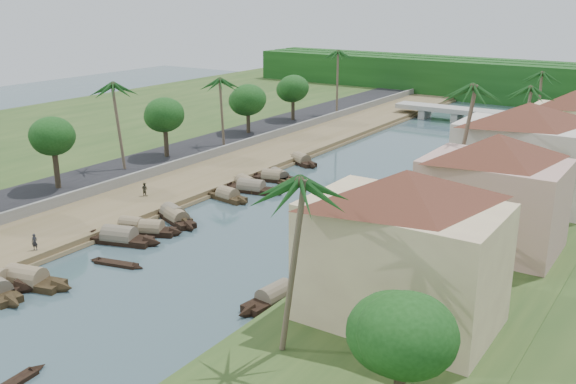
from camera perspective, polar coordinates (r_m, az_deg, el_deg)
The scene contains 44 objects.
ground at distance 54.87m, azimuth -7.88°, elevation -6.18°, with size 220.00×220.00×0.00m, color #3B5258.
left_bank at distance 78.91m, azimuth -7.12°, elevation 1.50°, with size 10.00×180.00×0.80m, color brown.
right_bank at distance 62.93m, azimuth 17.98°, elevation -3.18°, with size 16.00×180.00×1.20m, color #28441B.
road at distance 84.45m, azimuth -11.53°, elevation 2.55°, with size 8.00×180.00×1.40m, color black.
retaining_wall at distance 81.38m, azimuth -9.41°, elevation 2.58°, with size 0.40×180.00×1.10m, color slate.
far_left_fill at distance 104.51m, azimuth -21.96°, elevation 4.44°, with size 45.00×220.00×1.35m, color #28441B.
treeline at distance 142.60m, azimuth 19.82°, elevation 9.17°, with size 120.00×14.00×8.00m.
bridge at distance 116.24m, azimuth 16.23°, elevation 6.73°, with size 28.00×4.00×2.40m.
building_near at distance 41.32m, azimuth 10.14°, elevation -4.76°, with size 14.85×14.85×10.20m.
building_mid at distance 55.46m, azimuth 17.76°, elevation 0.14°, with size 14.11×14.11×9.70m.
building_far at distance 68.79m, azimuth 20.29°, elevation 3.35°, with size 15.59×15.59×10.20m.
building_distant at distance 87.95m, azimuth 24.05°, elevation 5.44°, with size 12.62×12.62×9.20m.
sampan_2 at distance 54.11m, azimuth -22.26°, elevation -7.25°, with size 8.94×3.97×2.30m.
sampan_3 at distance 60.31m, azimuth -14.76°, elevation -3.97°, with size 8.69×4.33×2.29m.
sampan_4 at distance 63.03m, azimuth -13.74°, elevation -2.97°, with size 6.45×3.01×1.85m.
sampan_5 at distance 61.56m, azimuth -12.03°, elevation -3.34°, with size 6.27×4.01×2.02m.
sampan_6 at distance 65.24m, azimuth -10.18°, elevation -2.03°, with size 7.18×3.88×2.12m.
sampan_7 at distance 64.25m, azimuth -9.86°, elevation -2.32°, with size 7.47×4.06×2.01m.
sampan_8 at distance 70.42m, azimuth -5.39°, elevation -0.38°, with size 6.56×2.42×2.02m.
sampan_9 at distance 73.04m, azimuth -3.30°, elevation 0.33°, with size 8.72×3.56×2.17m.
sampan_10 at distance 74.61m, azimuth -3.76°, elevation 0.68°, with size 7.47×4.17×2.07m.
sampan_11 at distance 77.24m, azimuth -1.39°, elevation 1.30°, with size 7.14×3.14×2.03m.
sampan_12 at distance 77.67m, azimuth -0.81°, elevation 1.39°, with size 7.32×4.60×1.84m.
sampan_13 at distance 85.02m, azimuth 1.15°, elevation 2.80°, with size 7.22×4.39×2.02m.
sampan_14 at distance 47.66m, azimuth -1.19°, elevation -9.25°, with size 2.35×7.99×1.95m.
sampan_15 at distance 53.20m, azimuth 3.09°, elevation -6.33°, with size 3.66×7.28×1.96m.
sampan_16 at distance 67.42m, azimuth 10.04°, elevation -1.38°, with size 2.05×8.80×2.14m.
canoe_1 at distance 55.61m, azimuth -15.01°, elevation -6.19°, with size 5.30×2.09×0.85m.
canoe_2 at distance 76.83m, azimuth -0.83°, elevation 0.97°, with size 5.49×4.20×0.88m.
palm_0 at distance 35.26m, azimuth -0.16°, elevation 0.84°, with size 3.20×3.20×12.31m.
palm_1 at distance 47.28m, azimuth 10.17°, elevation 1.40°, with size 3.20×3.20×9.49m.
palm_2 at distance 60.15m, azimuth 15.20°, elevation 8.80°, with size 3.20×3.20×14.10m.
palm_3 at distance 78.79m, azimuth 20.41°, elevation 8.53°, with size 3.20×3.20×11.74m.
palm_5 at distance 77.92m, azimuth -14.95°, elevation 9.03°, with size 3.20×3.20×11.65m.
palm_6 at distance 88.57m, azimuth -5.93°, elevation 9.76°, with size 3.20×3.20×10.57m.
palm_7 at distance 95.98m, azimuth 21.74°, elevation 9.65°, with size 3.20×3.20×11.50m.
palm_8 at distance 111.89m, azimuth 4.47°, elevation 12.20°, with size 3.20×3.20×12.26m.
tree_2 at distance 72.83m, azimuth -20.17°, elevation 4.60°, with size 4.73×4.73×7.66m.
tree_3 at distance 83.70m, azimuth -10.92°, elevation 6.68°, with size 5.03×5.03×7.48m.
tree_4 at distance 96.96m, azimuth -3.59°, elevation 8.12°, with size 5.37×5.37×7.15m.
tree_5 at distance 106.94m, azimuth 0.45°, elevation 9.13°, with size 5.06×5.06×7.24m.
tree_7 at distance 32.77m, azimuth 10.14°, elevation -12.41°, with size 5.02×5.02×6.55m.
person_near at distance 58.49m, azimuth -21.60°, elevation -4.16°, with size 0.53×0.35×1.46m, color #222429.
person_far at distance 70.53m, azimuth -12.62°, elevation 0.25°, with size 0.70×0.55×1.45m, color #343324.
Camera 1 is at (33.75, -37.41, 21.73)m, focal length 40.00 mm.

